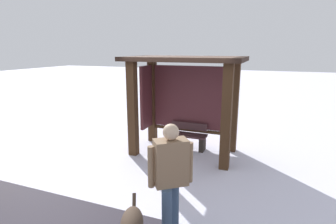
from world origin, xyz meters
name	(u,v)px	position (x,y,z in m)	size (l,w,h in m)	color
ground_plane	(184,152)	(0.00, 0.00, 0.00)	(60.00, 60.00, 0.00)	silver
bus_shelter	(183,87)	(-0.08, 0.15, 1.73)	(2.88, 1.74, 2.49)	#3D2716
bench_left_inside	(187,137)	(0.00, 0.32, 0.32)	(1.06, 0.39, 0.70)	#442A2D
person_walking	(171,172)	(0.83, -3.16, 1.00)	(0.57, 0.55, 1.70)	#886B4F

